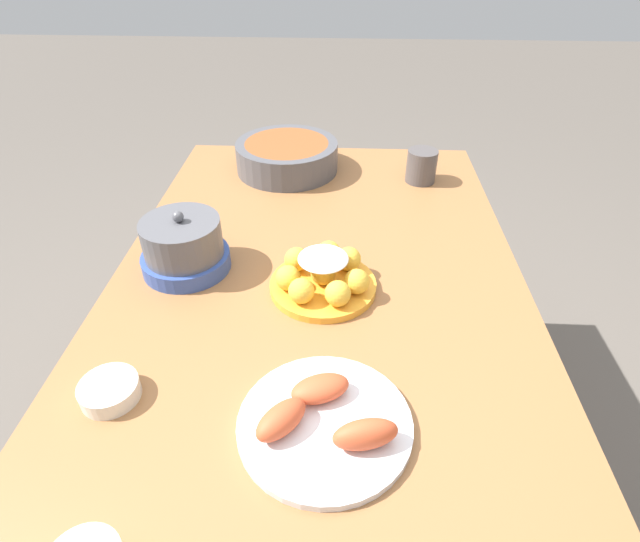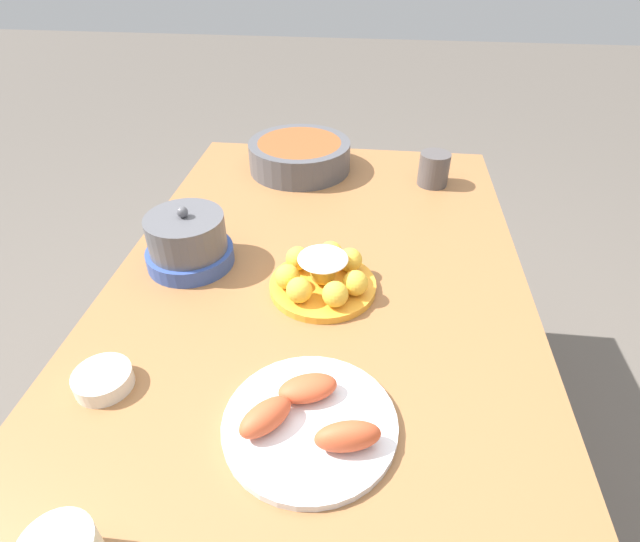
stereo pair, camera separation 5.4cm
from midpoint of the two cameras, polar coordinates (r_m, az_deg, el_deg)
ground_plane at (r=1.63m, az=0.80°, el=-22.63°), size 12.00×12.00×0.00m
dining_table at (r=1.12m, az=1.08°, el=-5.27°), size 1.45×0.89×0.75m
cake_plate at (r=1.03m, az=1.80°, el=-0.67°), size 0.22×0.22×0.09m
serving_bowl at (r=1.52m, az=-1.30°, el=13.12°), size 0.30×0.30×0.09m
sauce_bowl at (r=0.91m, az=-21.98°, el=-11.43°), size 0.10×0.10×0.03m
seafood_platter at (r=0.79m, az=0.77°, el=-16.74°), size 0.27×0.27×0.06m
cup_near at (r=1.47m, az=13.92°, el=11.23°), size 0.09×0.09×0.09m
warming_pot at (r=1.12m, az=-13.54°, el=3.26°), size 0.19×0.19×0.14m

